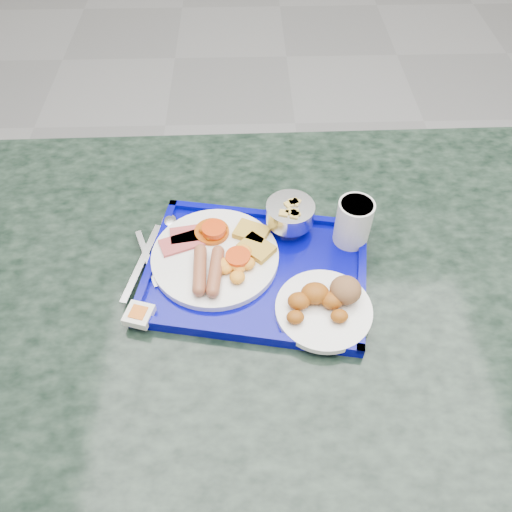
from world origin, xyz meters
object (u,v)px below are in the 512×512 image
Objects in this scene: bread_plate at (326,303)px; juice_cup at (354,221)px; tray at (256,272)px; fruit_bowl at (290,214)px; table at (262,334)px; main_plate at (219,255)px.

juice_cup is at bearing 67.32° from bread_plate.
fruit_bowl reaches higher than tray.
tray is (-0.01, 0.00, 0.22)m from table.
main_plate reaches higher than table.
fruit_bowl reaches higher than main_plate.
juice_cup is (0.18, 0.07, 0.05)m from tray.
table is 2.95× the size of tray.
table is 0.29m from fruit_bowl.
table is 13.98× the size of juice_cup.
bread_plate is at bearing -38.59° from table.
juice_cup reaches higher than fruit_bowl.
fruit_bowl reaches higher than table.
fruit_bowl is 0.99× the size of juice_cup.
table is 0.33m from juice_cup.
table is at bearing -21.45° from main_plate.
juice_cup is (0.12, -0.03, 0.01)m from fruit_bowl.
table is at bearing -117.73° from fruit_bowl.
tray is 4.74× the size of juice_cup.
tray is at bearing -21.28° from main_plate.
juice_cup is at bearing 10.06° from main_plate.
bread_plate reaches higher than tray.
bread_plate is 0.20m from fruit_bowl.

